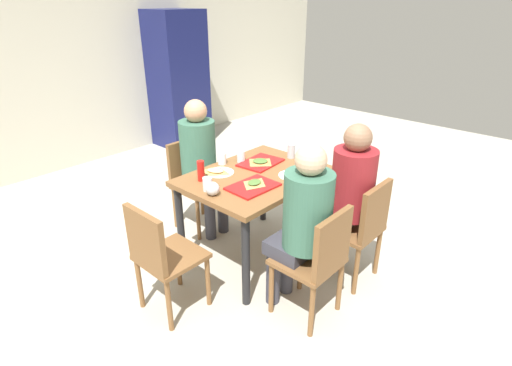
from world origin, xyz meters
The scene contains 25 objects.
ground_plane centered at (0.00, 0.00, -0.01)m, with size 10.00×10.00×0.02m, color #B2AD9E.
back_wall centered at (0.00, 3.20, 1.40)m, with size 10.00×0.10×2.80m, color beige.
main_table centered at (0.00, 0.00, 0.66)m, with size 1.13×0.85×0.76m.
chair_near_left centered at (-0.28, -0.81, 0.49)m, with size 0.40×0.40×0.84m.
chair_near_right centered at (0.28, -0.81, 0.49)m, with size 0.40×0.40×0.84m.
chair_far_side centered at (0.00, 0.81, 0.49)m, with size 0.40×0.40×0.84m.
chair_left_end centered at (-0.95, 0.00, 0.49)m, with size 0.40×0.40×0.84m.
person_in_red centered at (-0.28, -0.67, 0.74)m, with size 0.32×0.42×1.25m.
person_in_brown_jacket centered at (0.28, -0.67, 0.74)m, with size 0.32×0.42×1.25m.
person_far_side centered at (0.00, 0.67, 0.74)m, with size 0.32×0.42×1.25m.
tray_red_near centered at (-0.20, -0.15, 0.77)m, with size 0.36×0.26×0.02m, color red.
tray_red_far centered at (0.20, 0.13, 0.77)m, with size 0.36×0.26×0.02m, color red.
paper_plate_center centered at (-0.17, 0.23, 0.76)m, with size 0.22×0.22×0.01m, color white.
paper_plate_near_edge centered at (0.17, -0.23, 0.76)m, with size 0.22×0.22×0.01m, color white.
pizza_slice_a centered at (-0.17, -0.14, 0.78)m, with size 0.20×0.17×0.02m.
pizza_slice_b centered at (0.18, 0.12, 0.78)m, with size 0.18×0.18×0.02m.
pizza_slice_c centered at (-0.20, 0.26, 0.78)m, with size 0.19×0.23×0.02m.
plastic_cup_a centered at (-0.03, 0.36, 0.81)m, with size 0.07×0.07×0.10m, color white.
plastic_cup_b centered at (0.03, -0.36, 0.81)m, with size 0.07×0.07×0.10m, color white.
plastic_cup_c centered at (-0.45, 0.06, 0.81)m, with size 0.07×0.07×0.10m, color white.
plastic_cup_d centered at (0.11, 0.27, 0.81)m, with size 0.07×0.07×0.10m, color white.
soda_can centered at (0.48, 0.02, 0.82)m, with size 0.07×0.07×0.12m, color #B7BCC6.
condiment_bottle centered at (-0.37, 0.23, 0.84)m, with size 0.06×0.06×0.16m, color red.
foil_bundle centered at (-0.48, -0.02, 0.81)m, with size 0.10×0.10×0.10m, color silver.
drink_fridge centered at (1.47, 2.85, 0.95)m, with size 0.70×0.60×1.90m, color #14194C.
Camera 1 is at (-2.20, -1.99, 2.04)m, focal length 28.51 mm.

